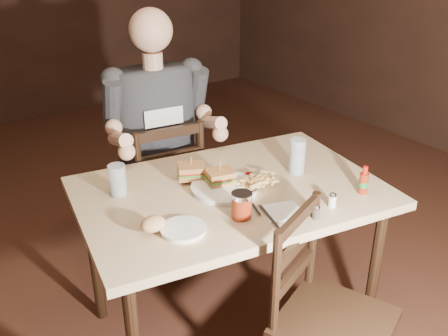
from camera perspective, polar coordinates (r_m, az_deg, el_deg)
room_shell at (r=1.90m, az=-5.89°, el=14.05°), size 7.00×7.00×7.00m
main_table at (r=2.18m, az=0.77°, el=-4.13°), size 1.41×1.07×0.77m
chair_far at (r=2.81m, az=-7.29°, el=-2.73°), size 0.48×0.51×0.90m
chair_near at (r=2.02m, az=12.59°, el=-16.88°), size 0.53×0.55×0.87m
diner at (r=2.56m, az=-7.52°, el=6.74°), size 0.62×0.52×0.98m
dinner_plate at (r=2.13m, az=0.09°, el=-2.35°), size 0.33×0.33×0.02m
sandwich_left at (r=2.19m, az=-3.75°, el=0.11°), size 0.15×0.14×0.10m
sandwich_right at (r=2.13m, az=-0.45°, el=-0.57°), size 0.13×0.12×0.10m
fries_pile at (r=2.15m, az=3.76°, el=-1.29°), size 0.25×0.20×0.04m
ketchup_dollop at (r=2.23m, az=2.85°, el=-0.68°), size 0.04×0.04×0.01m
glass_left at (r=2.11m, az=-12.07°, el=-1.36°), size 0.08×0.08×0.13m
glass_right at (r=2.27m, az=8.38°, el=1.34°), size 0.08×0.08×0.16m
hot_sauce at (r=2.16m, az=15.70°, el=-1.31°), size 0.04×0.04×0.12m
salt_shaker at (r=2.04m, az=12.28°, el=-3.62°), size 0.04×0.04×0.06m
pepper_shaker at (r=1.95m, az=10.50°, el=-5.01°), size 0.03×0.03×0.05m
syrup_dispenser at (r=1.92m, az=2.02°, el=-4.28°), size 0.10×0.10×0.11m
napkin at (r=1.99m, az=6.67°, el=-4.95°), size 0.19×0.18×0.00m
knife at (r=1.92m, az=5.44°, el=-5.92°), size 0.08×0.23×0.01m
fork at (r=2.01m, az=3.34°, el=-4.33°), size 0.07×0.16×0.01m
side_plate at (r=1.86m, az=-4.67°, el=-7.10°), size 0.19×0.19×0.01m
bread_roll at (r=1.84m, az=-8.13°, el=-6.34°), size 0.11×0.09×0.06m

